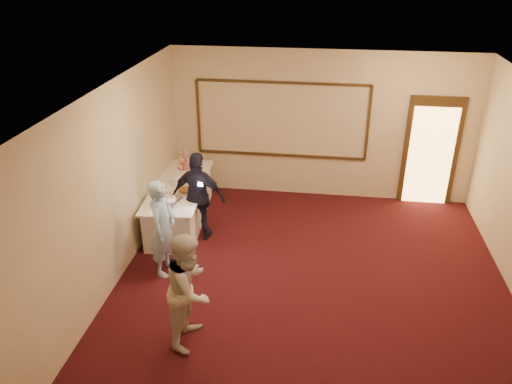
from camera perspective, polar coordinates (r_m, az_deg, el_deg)
floor at (r=7.66m, az=6.25°, el=-11.78°), size 7.00×7.00×0.00m
room_walls at (r=6.62m, az=7.09°, el=2.20°), size 6.04×7.04×3.02m
wall_molding at (r=10.05m, az=2.94°, el=8.22°), size 3.45×0.04×1.55m
doorway at (r=10.39m, az=19.32°, el=4.31°), size 1.05×0.07×2.20m
buffet_table at (r=9.43m, az=-8.67°, el=-1.31°), size 1.11×2.47×0.77m
pavlova_tray at (r=8.55m, az=-10.00°, el=-0.97°), size 0.39×0.52×0.18m
cupcake_stand at (r=9.92m, az=-8.22°, el=3.51°), size 0.28×0.28×0.41m
plate_stack_a at (r=9.23m, az=-9.24°, el=1.18°), size 0.18×0.18×0.15m
plate_stack_b at (r=9.40m, az=-7.25°, el=1.86°), size 0.21×0.21×0.17m
tart at (r=8.99m, az=-8.12°, el=0.21°), size 0.27×0.27×0.06m
man at (r=7.85m, az=-10.61°, el=-4.05°), size 0.43×0.61×1.60m
woman at (r=6.51m, az=-7.57°, el=-10.92°), size 0.67×0.82×1.58m
guest at (r=8.69m, az=-6.55°, el=-0.54°), size 0.99×0.52×1.62m
camera_flash at (r=8.24m, az=-6.40°, el=0.88°), size 0.08×0.05×0.05m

